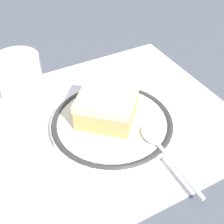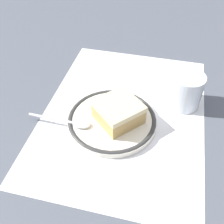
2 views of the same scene
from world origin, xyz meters
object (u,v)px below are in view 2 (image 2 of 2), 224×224
cake_slice (118,112)px  cup (185,92)px  spoon (73,122)px  plate (112,120)px

cake_slice → cup: (0.10, -0.13, -0.00)m
cake_slice → cup: bearing=-53.5°
spoon → cup: size_ratio=1.78×
spoon → cup: bearing=-59.2°
plate → cake_slice: 0.03m
cup → cake_slice: bearing=126.5°
plate → cake_slice: size_ratio=1.61×
cup → spoon: bearing=120.8°
plate → cup: 0.18m
cake_slice → cup: size_ratio=1.52×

